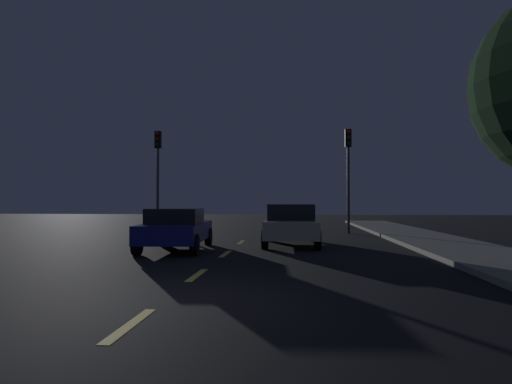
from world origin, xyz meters
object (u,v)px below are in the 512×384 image
traffic_signal_left (158,162)px  car_adjacent_lane (176,228)px  car_stopped_ahead (291,224)px  traffic_signal_right (348,161)px

traffic_signal_left → car_adjacent_lane: bearing=-67.7°
car_adjacent_lane → car_stopped_ahead: bearing=26.6°
traffic_signal_right → car_stopped_ahead: size_ratio=1.31×
traffic_signal_left → traffic_signal_right: size_ratio=1.01×
car_stopped_ahead → traffic_signal_left: bearing=139.2°
car_stopped_ahead → car_adjacent_lane: 4.25m
traffic_signal_right → car_stopped_ahead: bearing=-115.0°
traffic_signal_left → car_stopped_ahead: bearing=-40.8°
traffic_signal_left → car_stopped_ahead: (7.08, -6.11, -2.95)m
traffic_signal_left → car_adjacent_lane: (3.28, -8.01, -3.00)m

